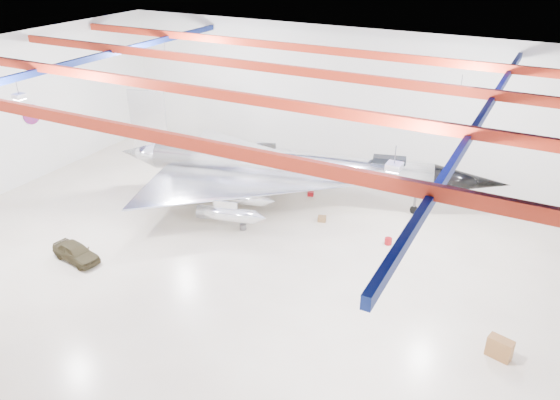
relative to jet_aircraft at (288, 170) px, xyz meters
The scene contains 16 objects.
floor 7.41m from the jet_aircraft, 82.67° to the right, with size 40.00×40.00×0.00m, color #BCAB95.
wall_back 8.67m from the jet_aircraft, 83.67° to the left, with size 40.00×40.00×0.00m, color silver.
wall_left 20.56m from the jet_aircraft, 160.03° to the right, with size 30.00×30.00×0.00m, color silver.
ceiling 11.06m from the jet_aircraft, 82.67° to the right, with size 40.00×40.00×0.00m, color #0A0F38.
ceiling_structure 10.54m from the jet_aircraft, 82.67° to the right, with size 39.50×29.50×1.08m.
wall_roundel 19.84m from the jet_aircraft, 165.45° to the right, with size 1.50×1.50×0.10m, color #B21414.
jet_aircraft is the anchor object (origin of this frame).
jeep 14.82m from the jet_aircraft, 120.32° to the right, with size 1.31×3.26×1.11m, color #3A321D.
desk 18.53m from the jet_aircraft, 31.69° to the right, with size 1.11×0.55×1.01m, color brown.
crate_ply 5.86m from the jet_aircraft, 129.54° to the right, with size 0.51×0.41×0.36m, color olive.
toolbox_red 2.96m from the jet_aircraft, 54.33° to the left, with size 0.44×0.35×0.30m, color maroon.
engine_drum 5.54m from the jet_aircraft, 97.81° to the right, with size 0.43×0.43×0.39m, color #59595B.
parts_bin 4.39m from the jet_aircraft, 25.86° to the right, with size 0.54×0.43×0.38m, color olive.
crate_small 5.40m from the jet_aircraft, behind, with size 0.33×0.27×0.23m, color #59595B.
tool_chest 8.83m from the jet_aircraft, 16.43° to the right, with size 0.45×0.45×0.41m, color maroon.
spares_box 3.46m from the jet_aircraft, 80.03° to the left, with size 0.41×0.41×0.37m, color #59595B.
Camera 1 is at (14.84, -24.20, 17.50)m, focal length 35.00 mm.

